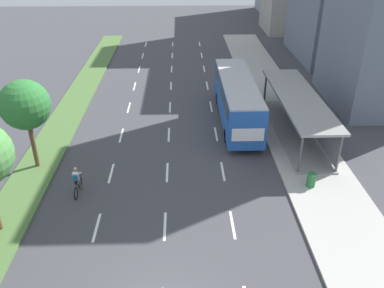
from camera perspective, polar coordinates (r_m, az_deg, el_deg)
name	(u,v)px	position (r m, az deg, el deg)	size (l,w,h in m)	color
median_strip	(68,113)	(34.35, -17.20, 4.19)	(2.60, 52.00, 0.12)	#4C7038
sidewalk_right	(281,111)	(34.13, 12.58, 4.68)	(4.50, 52.00, 0.15)	#ADAAA3
lane_divider_left	(125,120)	(32.17, -9.48, 3.33)	(0.14, 48.25, 0.01)	white
lane_divider_center	(169,120)	(31.88, -3.23, 3.46)	(0.14, 48.25, 0.01)	white
lane_divider_right	(213,119)	(31.98, 3.06, 3.54)	(0.14, 48.25, 0.01)	white
bus_shelter	(301,111)	(29.87, 15.22, 4.56)	(2.90, 11.91, 2.86)	gray
bus	(237,96)	(31.07, 6.44, 6.77)	(2.54, 11.29, 3.37)	#2356B2
cyclist	(77,182)	(23.73, -16.09, -5.22)	(0.46, 1.82, 1.71)	black
median_tree_third	(25,105)	(25.61, -22.73, 5.14)	(3.00, 3.00, 5.70)	brown
trash_bin	(311,180)	(24.38, 16.63, -4.93)	(0.52, 0.52, 0.85)	#286B38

